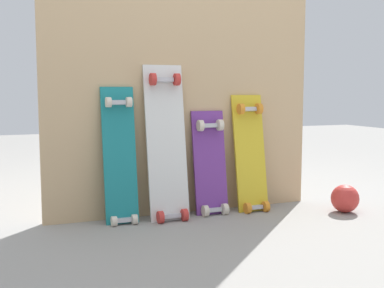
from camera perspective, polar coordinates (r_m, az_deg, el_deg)
ground_plane at (r=2.95m, az=-0.50°, el=-8.16°), size 12.00×12.00×0.00m
plywood_wall_panel at (r=2.93m, az=-1.01°, el=9.28°), size 1.66×0.04×1.78m
skateboard_teal at (r=2.75m, az=-8.37°, el=-1.99°), size 0.18×0.18×0.82m
skateboard_white at (r=2.79m, az=-2.95°, el=-0.43°), size 0.23×0.22×0.94m
skateboard_purple at (r=2.93m, az=2.16°, el=-2.76°), size 0.20×0.18×0.68m
skateboard_yellow at (r=3.03m, az=6.84°, el=-1.63°), size 0.20×0.20×0.77m
rubber_ball at (r=3.12m, az=17.38°, el=-6.07°), size 0.17×0.17×0.17m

